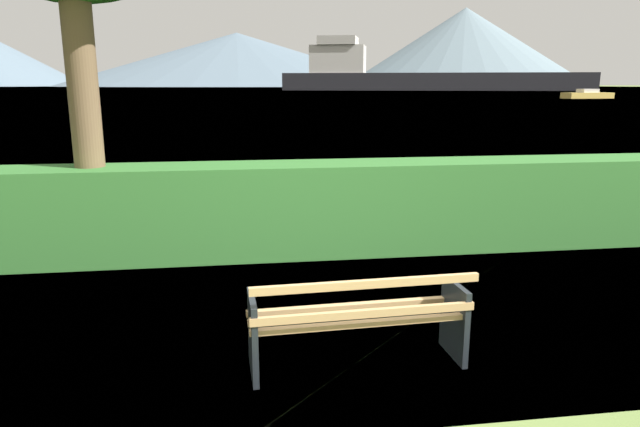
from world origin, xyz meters
The scene contains 7 objects.
ground_plane centered at (0.00, 0.00, 0.00)m, with size 1400.00×1400.00×0.00m, color olive.
water_surface centered at (0.00, 309.00, 0.00)m, with size 620.00×620.00×0.00m, color #7A99A8.
park_bench centered at (0.00, -0.06, 0.43)m, with size 1.86×0.65×0.87m.
hedge_row centered at (0.00, 3.35, 0.64)m, with size 11.24×0.90×1.28m, color #387A33.
cargo_ship_large centered at (59.88, 195.15, 5.20)m, with size 105.81×44.53×18.60m.
fishing_boat_near centered at (55.23, 82.08, 0.57)m, with size 8.34×3.61×1.53m.
distant_hills centered at (-73.02, 572.98, 36.61)m, with size 817.14×336.98×85.71m.
Camera 1 is at (-0.94, -4.38, 2.36)m, focal length 31.75 mm.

